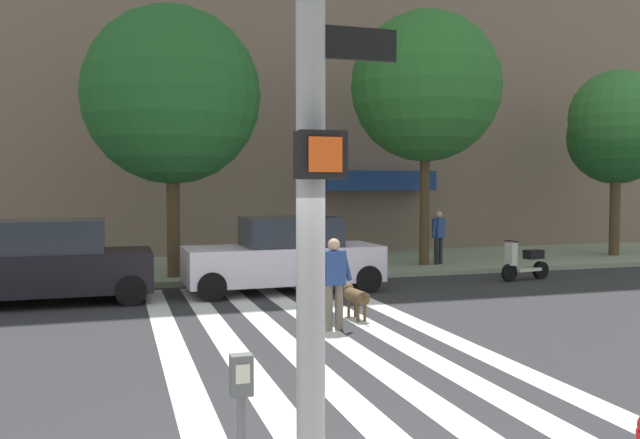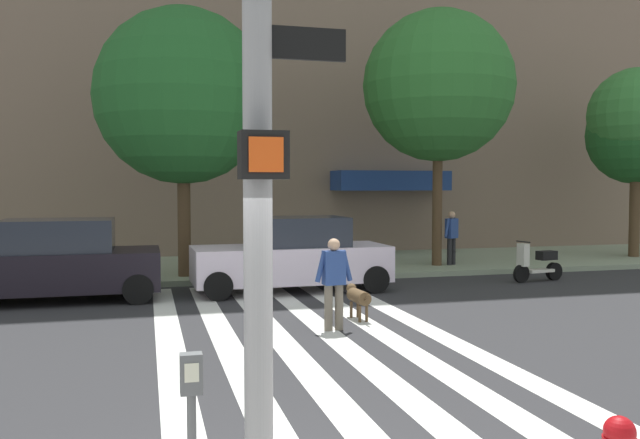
{
  "view_description": "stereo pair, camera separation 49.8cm",
  "coord_description": "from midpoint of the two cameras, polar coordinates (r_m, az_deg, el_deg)",
  "views": [
    {
      "loc": [
        -1.78,
        -4.66,
        2.57
      ],
      "look_at": [
        1.66,
        6.4,
        1.98
      ],
      "focal_mm": 36.94,
      "sensor_mm": 36.0,
      "label": 1
    },
    {
      "loc": [
        -1.31,
        -4.8,
        2.57
      ],
      "look_at": [
        1.66,
        6.4,
        1.98
      ],
      "focal_mm": 36.94,
      "sensor_mm": 36.0,
      "label": 2
    }
  ],
  "objects": [
    {
      "name": "parked_car_behind_first",
      "position": [
        15.7,
        -21.37,
        -3.47
      ],
      "size": [
        4.76,
        2.04,
        1.82
      ],
      "color": "black",
      "rests_on": "ground_plane"
    },
    {
      "name": "street_tree_middle",
      "position": [
        20.5,
        10.91,
        11.26
      ],
      "size": [
        4.54,
        4.54,
        7.69
      ],
      "color": "#4C3823",
      "rests_on": "sidewalk_far"
    },
    {
      "name": "street_tree_furthest",
      "position": [
        25.32,
        26.26,
        6.54
      ],
      "size": [
        3.36,
        3.36,
        5.84
      ],
      "color": "#4C3823",
      "rests_on": "sidewalk_far"
    },
    {
      "name": "pedestrian_dog_walker",
      "position": [
        11.71,
        2.43,
        -5.13
      ],
      "size": [
        0.71,
        0.26,
        1.64
      ],
      "color": "#6B6051",
      "rests_on": "ground_plane"
    },
    {
      "name": "street_tree_nearest",
      "position": [
        18.01,
        -11.01,
        10.39
      ],
      "size": [
        4.65,
        4.65,
        7.11
      ],
      "color": "#4C3823",
      "rests_on": "sidewalk_far"
    },
    {
      "name": "pedestrian_bystander",
      "position": [
        20.54,
        12.01,
        -1.29
      ],
      "size": [
        0.65,
        0.43,
        1.64
      ],
      "color": "black",
      "rests_on": "sidewalk_far"
    },
    {
      "name": "street_tree_further",
      "position": [
        25.06,
        26.28,
        7.98
      ],
      "size": [
        3.25,
        3.25,
        6.41
      ],
      "color": "#4C3823",
      "rests_on": "sidewalk_far"
    },
    {
      "name": "sidewalk_far",
      "position": [
        20.13,
        -10.33,
        -4.22
      ],
      "size": [
        80.0,
        6.0,
        0.15
      ],
      "primitive_type": "cube",
      "color": "gray",
      "rests_on": "ground_plane"
    },
    {
      "name": "dog_on_leash",
      "position": [
        12.75,
        4.42,
        -6.67
      ],
      "size": [
        0.3,
        1.03,
        0.65
      ],
      "color": "brown",
      "rests_on": "ground_plane"
    },
    {
      "name": "parked_scooter",
      "position": [
        18.69,
        19.09,
        -3.64
      ],
      "size": [
        1.62,
        0.59,
        1.11
      ],
      "color": "black",
      "rests_on": "ground_plane"
    },
    {
      "name": "traffic_light_pole",
      "position": [
        4.1,
        -1.64,
        16.34
      ],
      "size": [
        0.74,
        0.46,
        5.8
      ],
      "color": "gray",
      "rests_on": "sidewalk_near"
    },
    {
      "name": "parked_car_third_in_line",
      "position": [
        16.03,
        -1.5,
        -3.19
      ],
      "size": [
        4.76,
        2.0,
        1.81
      ],
      "color": "silver",
      "rests_on": "ground_plane"
    },
    {
      "name": "parking_meter_curbside",
      "position": [
        4.43,
        -7.74,
        -17.47
      ],
      "size": [
        0.14,
        0.11,
        1.36
      ],
      "color": "#515456",
      "rests_on": "sidewalk_near"
    },
    {
      "name": "crosswalk_stripes",
      "position": [
        11.48,
        -0.15,
        -9.98
      ],
      "size": [
        4.95,
        11.59,
        0.01
      ],
      "color": "silver",
      "rests_on": "ground_plane"
    },
    {
      "name": "ground_plane",
      "position": [
        11.23,
        -6.63,
        -10.31
      ],
      "size": [
        160.0,
        160.0,
        0.0
      ],
      "primitive_type": "plane",
      "color": "#2B2B2D"
    }
  ]
}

